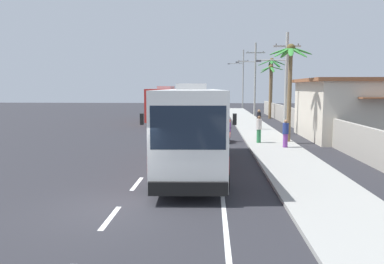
# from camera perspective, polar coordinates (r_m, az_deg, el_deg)

# --- Properties ---
(ground_plane) EXTENTS (160.00, 160.00, 0.00)m
(ground_plane) POSITION_cam_1_polar(r_m,az_deg,el_deg) (11.93, -11.46, -11.62)
(ground_plane) COLOR #28282D
(sidewalk_kerb) EXTENTS (3.20, 90.00, 0.14)m
(sidewalk_kerb) POSITION_cam_1_polar(r_m,az_deg,el_deg) (21.63, 13.37, -3.18)
(sidewalk_kerb) COLOR #999993
(sidewalk_kerb) RESTS_ON ground
(lane_markings) EXTENTS (3.44, 71.71, 0.01)m
(lane_markings) POSITION_cam_1_polar(r_m,az_deg,el_deg) (26.18, 1.08, -1.43)
(lane_markings) COLOR white
(lane_markings) RESTS_ON ground
(boundary_wall) EXTENTS (0.24, 60.00, 1.80)m
(boundary_wall) POSITION_cam_1_polar(r_m,az_deg,el_deg) (26.27, 20.04, 0.16)
(boundary_wall) COLOR #9E998E
(boundary_wall) RESTS_ON ground
(coach_bus_foreground) EXTENTS (3.28, 11.56, 3.92)m
(coach_bus_foreground) POSITION_cam_1_polar(r_m,az_deg,el_deg) (17.27, -0.12, 1.13)
(coach_bus_foreground) COLOR white
(coach_bus_foreground) RESTS_ON ground
(coach_bus_far_lane) EXTENTS (3.54, 12.07, 3.87)m
(coach_bus_far_lane) POSITION_cam_1_polar(r_m,az_deg,el_deg) (41.21, -3.58, 4.36)
(coach_bus_far_lane) COLOR red
(coach_bus_far_lane) RESTS_ON ground
(motorcycle_beside_bus) EXTENTS (0.56, 1.96, 1.60)m
(motorcycle_beside_bus) POSITION_cam_1_polar(r_m,az_deg,el_deg) (25.89, 5.53, -0.11)
(motorcycle_beside_bus) COLOR black
(motorcycle_beside_bus) RESTS_ON ground
(pedestrian_near_kerb) EXTENTS (0.36, 0.36, 1.68)m
(pedestrian_near_kerb) POSITION_cam_1_polar(r_m,az_deg,el_deg) (23.31, 14.01, -0.14)
(pedestrian_near_kerb) COLOR #75388E
(pedestrian_near_kerb) RESTS_ON sidewalk_kerb
(pedestrian_midwalk) EXTENTS (0.36, 0.36, 1.77)m
(pedestrian_midwalk) POSITION_cam_1_polar(r_m,az_deg,el_deg) (24.93, 10.12, 0.51)
(pedestrian_midwalk) COLOR #2D7A47
(pedestrian_midwalk) RESTS_ON sidewalk_kerb
(pedestrian_far_walk) EXTENTS (0.36, 0.36, 1.70)m
(pedestrian_far_walk) POSITION_cam_1_polar(r_m,az_deg,el_deg) (33.00, 10.11, 1.96)
(pedestrian_far_walk) COLOR navy
(pedestrian_far_walk) RESTS_ON sidewalk_kerb
(utility_pole_mid) EXTENTS (3.53, 0.24, 8.06)m
(utility_pole_mid) POSITION_cam_1_polar(r_m,az_deg,el_deg) (31.10, 13.91, 7.66)
(utility_pole_mid) COLOR #9E9E99
(utility_pole_mid) RESTS_ON ground
(utility_pole_far) EXTENTS (3.73, 0.24, 9.39)m
(utility_pole_far) POSITION_cam_1_polar(r_m,az_deg,el_deg) (49.23, 9.44, 8.18)
(utility_pole_far) COLOR #9E9E99
(utility_pole_far) RESTS_ON ground
(utility_pole_distant) EXTENTS (3.72, 0.24, 10.31)m
(utility_pole_distant) POSITION_cam_1_polar(r_m,az_deg,el_deg) (67.52, 7.67, 8.16)
(utility_pole_distant) COLOR #9E9E99
(utility_pole_distant) RESTS_ON ground
(palm_nearest) EXTENTS (2.84, 2.73, 6.45)m
(palm_nearest) POSITION_cam_1_polar(r_m,az_deg,el_deg) (46.26, 11.82, 7.34)
(palm_nearest) COLOR brown
(palm_nearest) RESTS_ON ground
(palm_second) EXTENTS (2.79, 2.66, 6.58)m
(palm_second) POSITION_cam_1_polar(r_m,az_deg,el_deg) (25.78, 14.68, 9.05)
(palm_second) COLOR brown
(palm_second) RESTS_ON ground
(palm_third) EXTENTS (3.58, 3.70, 7.47)m
(palm_third) POSITION_cam_1_polar(r_m,az_deg,el_deg) (49.41, 11.96, 8.24)
(palm_third) COLOR brown
(palm_third) RESTS_ON ground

